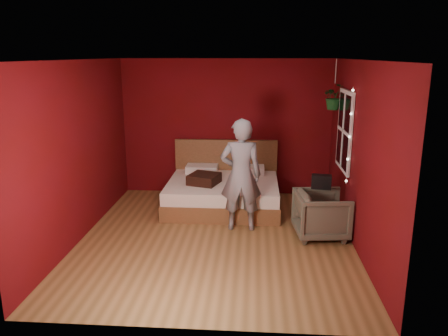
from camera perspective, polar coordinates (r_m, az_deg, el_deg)
floor at (r=6.63m, az=-1.04°, el=-9.12°), size 4.50×4.50×0.00m
room_walls at (r=6.15m, az=-1.12°, el=5.34°), size 4.04×4.54×2.62m
window at (r=7.18m, az=15.43°, el=4.72°), size 0.05×0.97×1.27m
fairy_lights at (r=6.67m, az=16.07°, el=3.94°), size 0.04×0.04×1.45m
bed at (r=7.89m, az=-0.09°, el=-2.99°), size 1.97×1.67×1.08m
person at (r=6.70m, az=2.21°, el=-0.94°), size 0.66×0.45×1.75m
armchair at (r=6.73m, az=12.60°, el=-5.95°), size 0.84×0.82×0.69m
handbag at (r=6.78m, az=12.59°, el=-1.76°), size 0.31×0.19×0.21m
throw_pillow at (r=7.58m, az=-2.61°, el=-1.43°), size 0.60×0.60×0.17m
hanging_plant at (r=7.69m, az=14.20°, el=9.02°), size 0.47×0.43×0.84m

